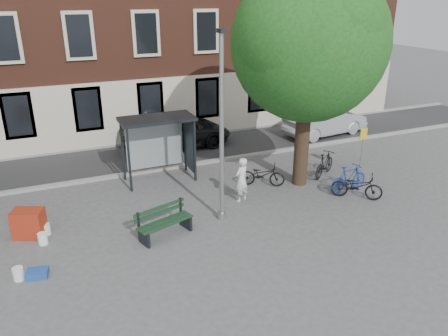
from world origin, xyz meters
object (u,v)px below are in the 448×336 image
at_px(lamppost, 222,140).
at_px(bike_d, 324,164).
at_px(car_dark, 176,132).
at_px(notice_sign, 363,141).
at_px(bike_a, 262,175).
at_px(bike_b, 349,178).
at_px(bike_c, 357,186).
at_px(bench, 164,223).
at_px(red_stand, 29,224).
at_px(painter, 242,180).
at_px(car_silver, 325,121).
at_px(bus_shelter, 167,133).

relative_size(lamppost, bike_d, 3.59).
height_order(car_dark, notice_sign, notice_sign).
distance_m(bike_a, bike_b, 3.27).
height_order(bike_b, bike_c, bike_b).
height_order(bench, red_stand, bench).
height_order(bench, bike_d, bike_d).
distance_m(painter, bike_d, 4.23).
height_order(bench, bike_a, bench).
xyz_separation_m(bike_a, bike_b, (2.76, -1.75, 0.06)).
height_order(bike_d, red_stand, bike_d).
relative_size(car_silver, notice_sign, 2.32).
height_order(bike_b, car_dark, car_dark).
relative_size(painter, bike_d, 0.97).
height_order(bench, car_silver, car_silver).
distance_m(bike_b, bike_c, 0.64).
height_order(bus_shelter, notice_sign, bus_shelter).
xyz_separation_m(bike_a, car_silver, (6.20, 4.55, 0.31)).
xyz_separation_m(lamppost, bench, (-2.06, -0.28, -2.36)).
relative_size(lamppost, red_stand, 6.79).
distance_m(bus_shelter, car_silver, 9.69).
height_order(painter, red_stand, painter).
height_order(painter, bike_a, painter).
height_order(lamppost, bike_a, lamppost).
height_order(lamppost, red_stand, lamppost).
height_order(painter, car_dark, painter).
distance_m(red_stand, notice_sign, 12.71).
bearing_deg(notice_sign, bench, -173.51).
relative_size(car_dark, red_stand, 5.94).
distance_m(painter, bench, 3.53).
bearing_deg(painter, bus_shelter, -85.72).
xyz_separation_m(painter, bench, (-3.26, -1.28, -0.40)).
distance_m(car_dark, notice_sign, 8.80).
relative_size(painter, bike_a, 0.94).
distance_m(bike_b, bike_d, 1.63).
distance_m(painter, car_dark, 6.80).
distance_m(car_silver, notice_sign, 5.58).
xyz_separation_m(lamppost, bike_a, (2.52, 1.88, -2.32)).
relative_size(bus_shelter, bench, 1.50).
relative_size(bus_shelter, painter, 1.72).
relative_size(bike_c, notice_sign, 0.92).
xyz_separation_m(bench, car_silver, (10.78, 6.71, 0.34)).
height_order(lamppost, bike_b, lamppost).
bearing_deg(red_stand, car_dark, 43.52).
height_order(painter, car_silver, painter).
distance_m(bike_d, car_dark, 7.50).
bearing_deg(bench, bike_d, -2.05).
bearing_deg(bike_b, bike_c, 163.71).
relative_size(bike_c, red_stand, 2.05).
xyz_separation_m(painter, bike_a, (1.32, 0.88, -0.37)).
xyz_separation_m(bus_shelter, red_stand, (-5.30, -2.79, -1.47)).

